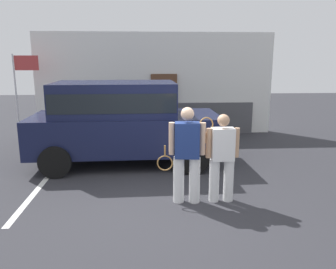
{
  "coord_description": "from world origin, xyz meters",
  "views": [
    {
      "loc": [
        -0.33,
        -5.68,
        2.59
      ],
      "look_at": [
        0.12,
        1.2,
        1.05
      ],
      "focal_mm": 36.1,
      "sensor_mm": 36.0,
      "label": 1
    }
  ],
  "objects_px": {
    "potted_plant_by_porch": "(217,126)",
    "tennis_player_woman": "(222,157)",
    "parked_suv": "(122,119)",
    "flag_pole": "(21,81)",
    "tennis_player_man": "(187,154)"
  },
  "relations": [
    {
      "from": "potted_plant_by_porch",
      "to": "tennis_player_woman",
      "type": "bearing_deg",
      "value": -101.01
    },
    {
      "from": "parked_suv",
      "to": "tennis_player_woman",
      "type": "height_order",
      "value": "parked_suv"
    },
    {
      "from": "tennis_player_woman",
      "to": "flag_pole",
      "type": "relative_size",
      "value": 0.6
    },
    {
      "from": "potted_plant_by_porch",
      "to": "tennis_player_man",
      "type": "bearing_deg",
      "value": -107.76
    },
    {
      "from": "parked_suv",
      "to": "flag_pole",
      "type": "distance_m",
      "value": 4.27
    },
    {
      "from": "tennis_player_woman",
      "to": "potted_plant_by_porch",
      "type": "distance_m",
      "value": 5.26
    },
    {
      "from": "potted_plant_by_porch",
      "to": "parked_suv",
      "type": "bearing_deg",
      "value": -138.29
    },
    {
      "from": "tennis_player_man",
      "to": "potted_plant_by_porch",
      "type": "height_order",
      "value": "tennis_player_man"
    },
    {
      "from": "tennis_player_man",
      "to": "tennis_player_woman",
      "type": "bearing_deg",
      "value": -173.85
    },
    {
      "from": "tennis_player_man",
      "to": "tennis_player_woman",
      "type": "relative_size",
      "value": 1.08
    },
    {
      "from": "tennis_player_man",
      "to": "potted_plant_by_porch",
      "type": "bearing_deg",
      "value": -102.33
    },
    {
      "from": "tennis_player_man",
      "to": "flag_pole",
      "type": "bearing_deg",
      "value": -42.55
    },
    {
      "from": "flag_pole",
      "to": "tennis_player_woman",
      "type": "bearing_deg",
      "value": -44.16
    },
    {
      "from": "tennis_player_man",
      "to": "tennis_player_woman",
      "type": "height_order",
      "value": "tennis_player_man"
    },
    {
      "from": "potted_plant_by_porch",
      "to": "flag_pole",
      "type": "relative_size",
      "value": 0.27
    }
  ]
}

